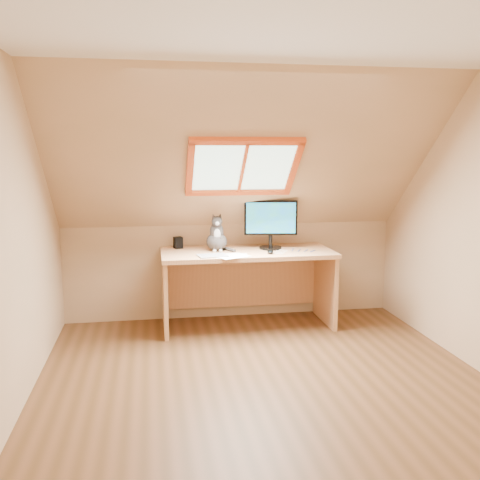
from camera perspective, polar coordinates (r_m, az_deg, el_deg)
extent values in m
plane|color=brown|center=(4.26, 2.77, -14.95)|extent=(3.50, 3.50, 0.00)
cube|color=tan|center=(2.28, 12.45, -4.87)|extent=(3.50, 0.02, 2.40)
cube|color=tan|center=(3.94, -22.78, 0.55)|extent=(0.02, 3.50, 2.40)
cube|color=tan|center=(5.75, -0.92, -3.27)|extent=(3.50, 0.02, 1.00)
cube|color=silver|center=(3.20, 6.29, 20.95)|extent=(3.50, 1.95, 0.02)
cube|color=tan|center=(4.85, 0.44, 8.70)|extent=(3.50, 1.56, 1.41)
cube|color=#B2E0CC|center=(4.92, 0.28, 7.89)|extent=(0.90, 0.53, 0.48)
cube|color=#E14615|center=(4.92, 0.28, 7.89)|extent=(1.02, 0.64, 0.59)
cube|color=tan|center=(5.36, 0.78, -1.37)|extent=(1.71, 0.75, 0.04)
cube|color=tan|center=(5.36, -8.00, -5.73)|extent=(0.04, 0.67, 0.74)
cube|color=tan|center=(5.64, 9.08, -4.99)|extent=(0.04, 0.67, 0.74)
cube|color=tan|center=(5.77, 0.15, -4.56)|extent=(1.61, 0.03, 0.52)
cylinder|color=black|center=(5.46, 3.27, -0.83)|extent=(0.23, 0.23, 0.02)
cylinder|color=black|center=(5.45, 3.28, -0.08)|extent=(0.04, 0.04, 0.12)
cube|color=black|center=(5.42, 3.30, 2.39)|extent=(0.54, 0.12, 0.35)
cube|color=blue|center=(5.39, 3.32, 2.36)|extent=(0.49, 0.09, 0.31)
ellipsoid|color=#3E3937|center=(5.36, -2.51, -0.17)|extent=(0.22, 0.26, 0.18)
ellipsoid|color=#3E3937|center=(5.33, -2.50, 0.91)|extent=(0.14, 0.14, 0.19)
ellipsoid|color=silver|center=(5.27, -2.45, 0.60)|extent=(0.07, 0.04, 0.11)
ellipsoid|color=#3E3937|center=(5.27, -2.47, 2.02)|extent=(0.11, 0.10, 0.10)
sphere|color=silver|center=(5.22, -2.43, 1.77)|extent=(0.04, 0.04, 0.04)
cone|color=#3E3937|center=(5.28, -2.86, 2.57)|extent=(0.05, 0.05, 0.06)
cone|color=#3E3937|center=(5.28, -2.13, 2.58)|extent=(0.05, 0.05, 0.06)
cube|color=black|center=(5.51, -6.62, -0.28)|extent=(0.10, 0.10, 0.12)
cube|color=#B2B2B7|center=(5.07, -2.97, -1.68)|extent=(0.30, 0.24, 0.01)
ellipsoid|color=black|center=(5.20, 3.26, -1.29)|extent=(0.08, 0.11, 0.03)
cube|color=white|center=(5.07, -0.77, -1.72)|extent=(0.33, 0.27, 0.00)
cube|color=white|center=(5.07, -0.77, -1.70)|extent=(0.32, 0.24, 0.00)
cube|color=white|center=(5.07, -0.77, -1.68)|extent=(0.35, 0.30, 0.00)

